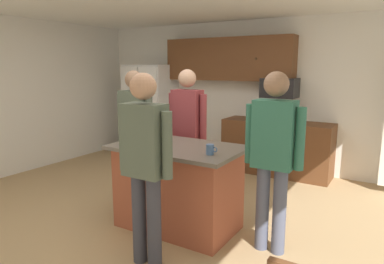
{
  "coord_description": "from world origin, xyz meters",
  "views": [
    {
      "loc": [
        2.36,
        -3.14,
        1.8
      ],
      "look_at": [
        0.3,
        0.23,
        1.05
      ],
      "focal_mm": 32.47,
      "sensor_mm": 36.0,
      "label": 1
    }
  ],
  "objects_px": {
    "person_host_foreground": "(135,127)",
    "refrigerator": "(151,111)",
    "microwave_over_range": "(280,88)",
    "mug_ceramic_white": "(210,149)",
    "person_guest_by_door": "(273,150)",
    "person_elder_center": "(187,126)",
    "kitchen_island": "(178,186)",
    "glass_stout_tall": "(135,135)",
    "mug_blue_stoneware": "(159,138)",
    "person_guest_right": "(145,157)"
  },
  "relations": [
    {
      "from": "person_host_foreground",
      "to": "refrigerator",
      "type": "bearing_deg",
      "value": 145.79
    },
    {
      "from": "microwave_over_range",
      "to": "mug_ceramic_white",
      "type": "xyz_separation_m",
      "value": [
        0.19,
        -2.73,
        -0.45
      ]
    },
    {
      "from": "person_guest_by_door",
      "to": "person_elder_center",
      "type": "xyz_separation_m",
      "value": [
        -1.41,
        0.71,
        0.0
      ]
    },
    {
      "from": "mug_ceramic_white",
      "to": "kitchen_island",
      "type": "bearing_deg",
      "value": 162.23
    },
    {
      "from": "person_guest_by_door",
      "to": "person_host_foreground",
      "type": "relative_size",
      "value": 1.0
    },
    {
      "from": "glass_stout_tall",
      "to": "mug_blue_stoneware",
      "type": "xyz_separation_m",
      "value": [
        0.28,
        0.07,
        -0.02
      ]
    },
    {
      "from": "mug_blue_stoneware",
      "to": "kitchen_island",
      "type": "bearing_deg",
      "value": -4.52
    },
    {
      "from": "mug_ceramic_white",
      "to": "mug_blue_stoneware",
      "type": "bearing_deg",
      "value": 166.84
    },
    {
      "from": "person_guest_by_door",
      "to": "person_elder_center",
      "type": "height_order",
      "value": "person_elder_center"
    },
    {
      "from": "kitchen_island",
      "to": "person_elder_center",
      "type": "xyz_separation_m",
      "value": [
        -0.35,
        0.75,
        0.55
      ]
    },
    {
      "from": "person_host_foreground",
      "to": "mug_ceramic_white",
      "type": "height_order",
      "value": "person_host_foreground"
    },
    {
      "from": "refrigerator",
      "to": "mug_blue_stoneware",
      "type": "xyz_separation_m",
      "value": [
        2.02,
        -2.43,
        0.08
      ]
    },
    {
      "from": "person_elder_center",
      "to": "person_guest_right",
      "type": "bearing_deg",
      "value": -5.92
    },
    {
      "from": "refrigerator",
      "to": "glass_stout_tall",
      "type": "height_order",
      "value": "refrigerator"
    },
    {
      "from": "person_guest_right",
      "to": "mug_ceramic_white",
      "type": "xyz_separation_m",
      "value": [
        0.31,
        0.62,
        -0.02
      ]
    },
    {
      "from": "refrigerator",
      "to": "mug_ceramic_white",
      "type": "relative_size",
      "value": 15.15
    },
    {
      "from": "person_guest_by_door",
      "to": "person_host_foreground",
      "type": "bearing_deg",
      "value": -11.88
    },
    {
      "from": "person_guest_by_door",
      "to": "mug_blue_stoneware",
      "type": "bearing_deg",
      "value": -1.36
    },
    {
      "from": "microwave_over_range",
      "to": "person_guest_by_door",
      "type": "relative_size",
      "value": 0.32
    },
    {
      "from": "person_elder_center",
      "to": "mug_ceramic_white",
      "type": "distance_m",
      "value": 1.23
    },
    {
      "from": "person_guest_by_door",
      "to": "mug_blue_stoneware",
      "type": "relative_size",
      "value": 13.37
    },
    {
      "from": "kitchen_island",
      "to": "microwave_over_range",
      "type": "bearing_deg",
      "value": 83.3
    },
    {
      "from": "refrigerator",
      "to": "microwave_over_range",
      "type": "bearing_deg",
      "value": 2.6
    },
    {
      "from": "person_host_foreground",
      "to": "person_elder_center",
      "type": "relative_size",
      "value": 0.99
    },
    {
      "from": "person_host_foreground",
      "to": "kitchen_island",
      "type": "bearing_deg",
      "value": 0.0
    },
    {
      "from": "person_elder_center",
      "to": "mug_ceramic_white",
      "type": "relative_size",
      "value": 14.6
    },
    {
      "from": "mug_ceramic_white",
      "to": "refrigerator",
      "type": "bearing_deg",
      "value": 136.87
    },
    {
      "from": "kitchen_island",
      "to": "glass_stout_tall",
      "type": "distance_m",
      "value": 0.78
    },
    {
      "from": "microwave_over_range",
      "to": "person_elder_center",
      "type": "bearing_deg",
      "value": -109.55
    },
    {
      "from": "kitchen_island",
      "to": "person_guest_by_door",
      "type": "relative_size",
      "value": 0.81
    },
    {
      "from": "mug_ceramic_white",
      "to": "glass_stout_tall",
      "type": "xyz_separation_m",
      "value": [
        -1.04,
        0.11,
        0.02
      ]
    },
    {
      "from": "glass_stout_tall",
      "to": "mug_blue_stoneware",
      "type": "height_order",
      "value": "glass_stout_tall"
    },
    {
      "from": "person_guest_right",
      "to": "mug_blue_stoneware",
      "type": "relative_size",
      "value": 13.3
    },
    {
      "from": "mug_ceramic_white",
      "to": "person_guest_right",
      "type": "bearing_deg",
      "value": -116.6
    },
    {
      "from": "refrigerator",
      "to": "microwave_over_range",
      "type": "xyz_separation_m",
      "value": [
        2.6,
        0.12,
        0.53
      ]
    },
    {
      "from": "glass_stout_tall",
      "to": "person_host_foreground",
      "type": "bearing_deg",
      "value": 130.93
    },
    {
      "from": "microwave_over_range",
      "to": "glass_stout_tall",
      "type": "xyz_separation_m",
      "value": [
        -0.86,
        -2.62,
        -0.43
      ]
    },
    {
      "from": "refrigerator",
      "to": "person_guest_by_door",
      "type": "height_order",
      "value": "refrigerator"
    },
    {
      "from": "microwave_over_range",
      "to": "mug_blue_stoneware",
      "type": "bearing_deg",
      "value": -102.73
    },
    {
      "from": "person_guest_by_door",
      "to": "kitchen_island",
      "type": "bearing_deg",
      "value": 0.0
    },
    {
      "from": "glass_stout_tall",
      "to": "kitchen_island",
      "type": "bearing_deg",
      "value": 5.21
    },
    {
      "from": "microwave_over_range",
      "to": "person_elder_center",
      "type": "relative_size",
      "value": 0.32
    },
    {
      "from": "person_host_foreground",
      "to": "person_elder_center",
      "type": "height_order",
      "value": "person_elder_center"
    },
    {
      "from": "person_guest_right",
      "to": "person_guest_by_door",
      "type": "distance_m",
      "value": 1.2
    },
    {
      "from": "kitchen_island",
      "to": "person_host_foreground",
      "type": "xyz_separation_m",
      "value": [
        -0.93,
        0.38,
        0.54
      ]
    },
    {
      "from": "person_host_foreground",
      "to": "glass_stout_tall",
      "type": "relative_size",
      "value": 11.75
    },
    {
      "from": "microwave_over_range",
      "to": "kitchen_island",
      "type": "xyz_separation_m",
      "value": [
        -0.3,
        -2.57,
        -0.97
      ]
    },
    {
      "from": "refrigerator",
      "to": "mug_blue_stoneware",
      "type": "height_order",
      "value": "refrigerator"
    },
    {
      "from": "refrigerator",
      "to": "person_guest_right",
      "type": "relative_size",
      "value": 1.05
    },
    {
      "from": "person_host_foreground",
      "to": "mug_blue_stoneware",
      "type": "bearing_deg",
      "value": -6.46
    }
  ]
}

